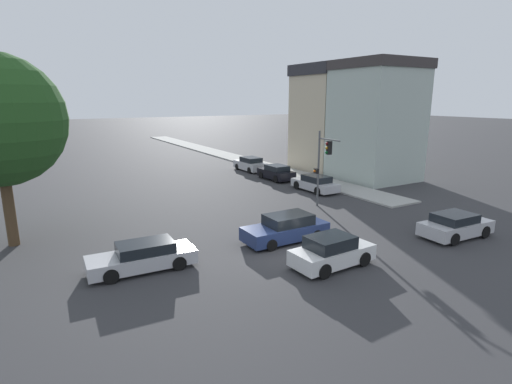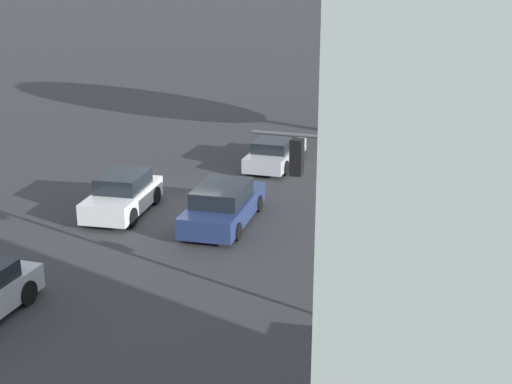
{
  "view_description": "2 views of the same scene",
  "coord_description": "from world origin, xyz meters",
  "views": [
    {
      "loc": [
        -10.78,
        -14.91,
        7.48
      ],
      "look_at": [
        0.35,
        4.18,
        2.29
      ],
      "focal_mm": 28.0,
      "sensor_mm": 36.0,
      "label": 1
    },
    {
      "loc": [
        23.23,
        8.86,
        8.88
      ],
      "look_at": [
        0.89,
        3.08,
        1.25
      ],
      "focal_mm": 50.0,
      "sensor_mm": 36.0,
      "label": 2
    }
  ],
  "objects": [
    {
      "name": "crossing_car_3",
      "position": [
        -6.76,
        2.0,
        0.61
      ],
      "size": [
        4.74,
        1.97,
        1.27
      ],
      "rotation": [
        0.0,
        0.0,
        3.1
      ],
      "color": "#B7B7BC",
      "rests_on": "ground_plane"
    },
    {
      "name": "parked_car_0",
      "position": [
        9.67,
        10.45,
        0.64
      ],
      "size": [
        1.95,
        4.37,
        1.33
      ],
      "rotation": [
        0.0,
        0.0,
        1.6
      ],
      "color": "#B7B7BC",
      "rests_on": "ground_plane"
    },
    {
      "name": "crossing_car_0",
      "position": [
        0.89,
        1.9,
        0.68
      ],
      "size": [
        4.68,
        1.98,
        1.44
      ],
      "rotation": [
        0.0,
        0.0,
        3.15
      ],
      "color": "navy",
      "rests_on": "ground_plane"
    },
    {
      "name": "traffic_signal",
      "position": [
        6.86,
        6.23,
        3.46
      ],
      "size": [
        0.5,
        2.44,
        5.32
      ],
      "rotation": [
        0.0,
        0.0,
        3.08
      ],
      "color": "#515456",
      "rests_on": "ground_plane"
    },
    {
      "name": "crossing_car_1",
      "position": [
        0.77,
        -1.95,
        0.69
      ],
      "size": [
        3.99,
        1.97,
        1.46
      ],
      "rotation": [
        0.0,
        0.0,
        0.05
      ],
      "color": "silver",
      "rests_on": "ground_plane"
    },
    {
      "name": "street_tree",
      "position": [
        -11.8,
        8.51,
        6.43
      ],
      "size": [
        6.53,
        6.53,
        9.72
      ],
      "color": "#4C3823",
      "rests_on": "ground_plane"
    },
    {
      "name": "ground_plane",
      "position": [
        0.0,
        0.0,
        0.0
      ],
      "size": [
        300.0,
        300.0,
        0.0
      ],
      "primitive_type": "plane",
      "color": "#333335"
    }
  ]
}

